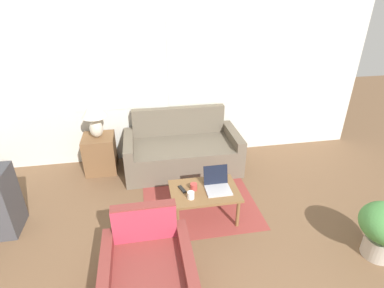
% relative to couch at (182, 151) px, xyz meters
% --- Properties ---
extents(wall_back, '(6.86, 0.06, 2.60)m').
position_rel_couch_xyz_m(wall_back, '(-0.24, 0.47, 1.03)').
color(wall_back, silver).
rests_on(wall_back, ground_plane).
extents(rug, '(1.51, 1.99, 0.01)m').
position_rel_couch_xyz_m(rug, '(0.09, -0.67, -0.27)').
color(rug, brown).
rests_on(rug, ground_plane).
extents(couch, '(1.79, 0.90, 0.91)m').
position_rel_couch_xyz_m(couch, '(0.00, 0.00, 0.00)').
color(couch, '#665B4C').
rests_on(couch, ground_plane).
extents(armchair, '(0.81, 0.85, 0.82)m').
position_rel_couch_xyz_m(armchair, '(-0.65, -2.27, -0.02)').
color(armchair, brown).
rests_on(armchair, ground_plane).
extents(side_table, '(0.48, 0.48, 0.59)m').
position_rel_couch_xyz_m(side_table, '(-1.29, 0.12, 0.02)').
color(side_table, brown).
rests_on(side_table, ground_plane).
extents(table_lamp, '(0.35, 0.35, 0.59)m').
position_rel_couch_xyz_m(table_lamp, '(-1.29, 0.12, 0.69)').
color(table_lamp, beige).
rests_on(table_lamp, side_table).
extents(coffee_table, '(0.84, 0.58, 0.41)m').
position_rel_couch_xyz_m(coffee_table, '(0.09, -1.28, 0.09)').
color(coffee_table, brown).
rests_on(coffee_table, ground_plane).
extents(laptop, '(0.30, 0.31, 0.26)m').
position_rel_couch_xyz_m(laptop, '(0.25, -1.27, 0.19)').
color(laptop, '#B7B7BC').
rests_on(laptop, coffee_table).
extents(cup_navy, '(0.08, 0.08, 0.09)m').
position_rel_couch_xyz_m(cup_navy, '(-0.10, -1.41, 0.18)').
color(cup_navy, white).
rests_on(cup_navy, coffee_table).
extents(cup_yellow, '(0.09, 0.09, 0.08)m').
position_rel_couch_xyz_m(cup_yellow, '(-0.04, -1.24, 0.18)').
color(cup_yellow, '#B23D38').
rests_on(cup_yellow, coffee_table).
extents(tv_remote, '(0.09, 0.16, 0.02)m').
position_rel_couch_xyz_m(tv_remote, '(-0.18, -1.22, 0.15)').
color(tv_remote, black).
rests_on(tv_remote, coffee_table).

